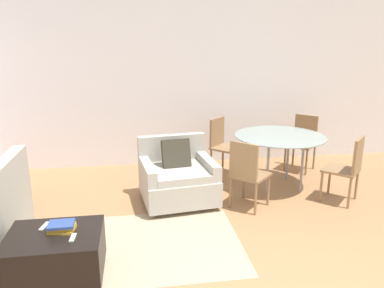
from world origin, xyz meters
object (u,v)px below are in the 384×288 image
armchair (177,178)px  dining_chair_near_left (247,171)px  ottoman (56,254)px  tv_remote_secondary (45,226)px  tv_remote_primary (73,237)px  dining_chair_far_right (303,139)px  dining_chair_near_right (348,165)px  dining_table (280,140)px  dining_chair_far_left (222,142)px  book_stack (62,227)px

armchair → dining_chair_near_left: size_ratio=1.14×
ottoman → tv_remote_secondary: (-0.11, 0.16, 0.20)m
tv_remote_primary → dining_chair_far_right: size_ratio=0.16×
dining_chair_near_right → dining_chair_far_right: same height
tv_remote_secondary → dining_table: size_ratio=0.13×
ottoman → tv_remote_primary: tv_remote_primary is taller
dining_table → dining_chair_far_left: 0.98m
dining_table → tv_remote_primary: bearing=-144.0°
book_stack → dining_chair_far_left: size_ratio=0.27×
tv_remote_primary → book_stack: bearing=129.2°
armchair → tv_remote_secondary: bearing=-136.0°
tv_remote_secondary → dining_table: (2.91, 1.65, 0.26)m
book_stack → armchair: bearing=50.2°
dining_chair_near_left → dining_chair_near_right: same height
dining_chair_near_left → dining_chair_far_right: same height
dining_chair_near_right → dining_chair_near_left: bearing=180.0°
book_stack → dining_table: dining_table is taller
book_stack → dining_chair_far_right: size_ratio=0.27×
book_stack → tv_remote_secondary: (-0.18, 0.11, -0.04)m
armchair → dining_table: 1.59m
book_stack → dining_chair_near_left: (2.05, 1.08, 0.04)m
dining_table → dining_chair_far_right: 0.98m
dining_chair_near_right → dining_chair_far_left: 1.93m
tv_remote_primary → dining_chair_near_right: 3.52m
armchair → dining_chair_near_right: size_ratio=1.14×
tv_remote_primary → dining_chair_near_left: bearing=32.3°
tv_remote_primary → armchair: bearing=55.5°
dining_chair_far_right → dining_chair_near_left: bearing=-135.0°
ottoman → book_stack: 0.25m
book_stack → tv_remote_primary: 0.19m
armchair → ottoman: (-1.28, -1.50, -0.10)m
armchair → book_stack: (-1.21, -1.46, 0.14)m
armchair → tv_remote_primary: (-1.10, -1.60, 0.11)m
armchair → tv_remote_secondary: armchair is taller
ottoman → dining_table: dining_table is taller
tv_remote_secondary → dining_chair_near_left: dining_chair_near_left is taller
tv_remote_primary → dining_chair_far_right: dining_chair_far_right is taller
armchair → dining_chair_far_left: (0.84, 0.99, 0.18)m
book_stack → dining_chair_near_right: dining_chair_near_right is taller
dining_table → dining_chair_near_right: 0.98m
dining_chair_near_left → dining_chair_far_left: same height
dining_table → dining_chair_near_left: size_ratio=1.44×
tv_remote_primary → dining_chair_far_left: dining_chair_far_left is taller
ottoman → dining_chair_far_right: (3.48, 2.49, 0.28)m
ottoman → dining_chair_near_left: bearing=28.0°
ottoman → dining_chair_far_right: size_ratio=0.92×
armchair → dining_chair_far_right: (2.20, 0.99, 0.18)m
tv_remote_secondary → dining_chair_near_right: size_ratio=0.19×
armchair → tv_remote_secondary: size_ratio=6.14×
tv_remote_secondary → dining_chair_far_right: bearing=33.0°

